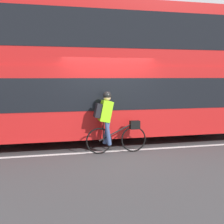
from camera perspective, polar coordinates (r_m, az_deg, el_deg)
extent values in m
plane|color=#424244|center=(8.37, -0.01, -7.31)|extent=(80.00, 80.00, 0.00)
cube|color=silver|center=(8.43, -0.12, -7.18)|extent=(50.00, 0.14, 0.01)
cube|color=gray|center=(13.18, -5.34, -1.97)|extent=(60.00, 2.57, 0.13)
cube|color=#9E9EA3|center=(14.75, -6.45, 17.85)|extent=(60.00, 0.30, 9.83)
cylinder|color=black|center=(10.82, 14.56, -1.65)|extent=(1.01, 0.30, 1.01)
cylinder|color=black|center=(9.52, -17.95, -2.84)|extent=(1.01, 0.30, 1.01)
cube|color=#B21919|center=(9.68, -0.63, 2.29)|extent=(9.40, 2.57, 1.97)
cube|color=black|center=(9.66, -0.64, 3.69)|extent=(9.02, 2.59, 0.87)
cube|color=#B21919|center=(9.72, -0.65, 13.42)|extent=(9.40, 2.47, 1.79)
cube|color=black|center=(9.73, -0.65, 13.94)|extent=(9.02, 2.49, 1.00)
torus|color=black|center=(8.34, 3.96, -4.97)|extent=(0.68, 0.04, 0.68)
torus|color=black|center=(8.10, -2.39, -5.30)|extent=(0.68, 0.04, 0.68)
cylinder|color=black|center=(8.16, 0.83, -3.64)|extent=(0.95, 0.03, 0.47)
cylinder|color=black|center=(8.07, -1.61, -3.52)|extent=(0.03, 0.03, 0.50)
cube|color=black|center=(8.28, 4.18, -2.37)|extent=(0.26, 0.16, 0.22)
cube|color=#8CE019|center=(8.01, -1.17, 0.17)|extent=(0.37, 0.32, 0.58)
cube|color=black|center=(7.97, -2.57, 0.27)|extent=(0.21, 0.26, 0.38)
cylinder|color=#384C7A|center=(8.19, -1.03, -3.74)|extent=(0.21, 0.11, 0.61)
cylinder|color=#384C7A|center=(8.02, -0.74, -3.96)|extent=(0.19, 0.11, 0.61)
sphere|color=tan|center=(7.99, -0.90, 2.71)|extent=(0.19, 0.19, 0.19)
sphere|color=black|center=(7.99, -0.90, 3.01)|extent=(0.21, 0.21, 0.21)
cylinder|color=#194C23|center=(12.85, -11.07, 0.21)|extent=(0.52, 0.52, 0.98)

